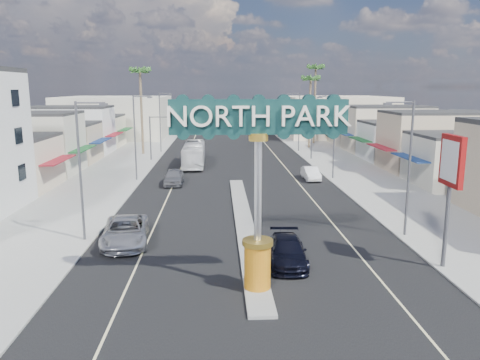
{
  "coord_description": "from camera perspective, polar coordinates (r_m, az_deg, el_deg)",
  "views": [
    {
      "loc": [
        -1.87,
        -19.5,
        9.85
      ],
      "look_at": [
        -0.49,
        9.65,
        4.04
      ],
      "focal_mm": 35.0,
      "sensor_mm": 36.0,
      "label": 1
    }
  ],
  "objects": [
    {
      "name": "streetlight_l_far",
      "position": [
        72.17,
        -9.6,
        7.31
      ],
      "size": [
        2.03,
        0.22,
        9.0
      ],
      "color": "#47474C",
      "rests_on": "ground"
    },
    {
      "name": "sidewalk_left",
      "position": [
        51.9,
        -16.17,
        -0.06
      ],
      "size": [
        8.0,
        120.0,
        0.12
      ],
      "primitive_type": "cube",
      "color": "gray",
      "rests_on": "ground"
    },
    {
      "name": "palm_left_far",
      "position": [
        70.41,
        -12.09,
        12.37
      ],
      "size": [
        2.6,
        2.6,
        13.1
      ],
      "color": "brown",
      "rests_on": "ground"
    },
    {
      "name": "palm_right_far",
      "position": [
        83.27,
        9.21,
        12.87
      ],
      "size": [
        2.6,
        2.6,
        14.1
      ],
      "color": "brown",
      "rests_on": "ground"
    },
    {
      "name": "median_island",
      "position": [
        34.95,
        0.47,
        -4.97
      ],
      "size": [
        1.3,
        30.0,
        0.16
      ],
      "primitive_type": "cube",
      "color": "gray",
      "rests_on": "ground"
    },
    {
      "name": "suv_right",
      "position": [
        26.91,
        5.79,
        -8.62
      ],
      "size": [
        2.31,
        5.11,
        1.45
      ],
      "primitive_type": "imported",
      "rotation": [
        0.0,
        0.0,
        -0.06
      ],
      "color": "black",
      "rests_on": "ground"
    },
    {
      "name": "backdrop_far_left",
      "position": [
        96.8,
        -14.83,
        7.43
      ],
      "size": [
        20.0,
        20.0,
        8.0
      ],
      "primitive_type": "cube",
      "color": "#B7B29E",
      "rests_on": "ground"
    },
    {
      "name": "car_parked_left",
      "position": [
        48.37,
        -8.07,
        0.37
      ],
      "size": [
        1.91,
        4.69,
        1.6
      ],
      "primitive_type": "imported",
      "rotation": [
        0.0,
        0.0,
        0.01
      ],
      "color": "slate",
      "rests_on": "ground"
    },
    {
      "name": "storefront_row_left",
      "position": [
        66.66,
        -22.16,
        4.54
      ],
      "size": [
        12.0,
        42.0,
        6.0
      ],
      "primitive_type": "cube",
      "color": "beige",
      "rests_on": "ground"
    },
    {
      "name": "streetlight_l_near",
      "position": [
        31.09,
        -18.67,
        1.82
      ],
      "size": [
        2.03,
        0.22,
        9.0
      ],
      "color": "#47474C",
      "rests_on": "ground"
    },
    {
      "name": "streetlight_r_near",
      "position": [
        32.32,
        19.71,
        2.09
      ],
      "size": [
        2.03,
        0.22,
        9.0
      ],
      "color": "#47474C",
      "rests_on": "ground"
    },
    {
      "name": "palm_right_mid",
      "position": [
        76.96,
        8.61,
        11.71
      ],
      "size": [
        2.6,
        2.6,
        12.1
      ],
      "color": "brown",
      "rests_on": "ground"
    },
    {
      "name": "suv_left",
      "position": [
        30.81,
        -13.78,
        -6.08
      ],
      "size": [
        3.4,
        6.27,
        1.67
      ],
      "primitive_type": "imported",
      "rotation": [
        0.0,
        0.0,
        0.11
      ],
      "color": "#AAAAAE",
      "rests_on": "ground"
    },
    {
      "name": "road",
      "position": [
        50.51,
        -0.54,
        0.03
      ],
      "size": [
        20.0,
        120.0,
        0.01
      ],
      "primitive_type": "cube",
      "color": "black",
      "rests_on": "ground"
    },
    {
      "name": "storefront_row_right",
      "position": [
        67.99,
        19.74,
        4.83
      ],
      "size": [
        12.0,
        42.0,
        6.0
      ],
      "primitive_type": "cube",
      "color": "#B7B29E",
      "rests_on": "ground"
    },
    {
      "name": "traffic_signal_left",
      "position": [
        64.16,
        -9.3,
        6.14
      ],
      "size": [
        5.09,
        0.45,
        6.0
      ],
      "color": "#47474C",
      "rests_on": "ground"
    },
    {
      "name": "city_bus",
      "position": [
        59.52,
        -5.64,
        3.14
      ],
      "size": [
        2.58,
        10.75,
        2.99
      ],
      "primitive_type": "imported",
      "rotation": [
        0.0,
        0.0,
        0.01
      ],
      "color": "silver",
      "rests_on": "ground"
    },
    {
      "name": "traffic_signal_right",
      "position": [
        64.69,
        7.18,
        6.24
      ],
      "size": [
        5.09,
        0.45,
        6.0
      ],
      "color": "#47474C",
      "rests_on": "ground"
    },
    {
      "name": "streetlight_r_far",
      "position": [
        72.71,
        7.1,
        7.41
      ],
      "size": [
        2.03,
        0.22,
        9.0
      ],
      "color": "#47474C",
      "rests_on": "ground"
    },
    {
      "name": "sidewalk_right",
      "position": [
        52.9,
        14.8,
        0.22
      ],
      "size": [
        8.0,
        120.0,
        0.12
      ],
      "primitive_type": "cube",
      "color": "gray",
      "rests_on": "ground"
    },
    {
      "name": "car_parked_right",
      "position": [
        51.03,
        8.63,
        0.81
      ],
      "size": [
        1.54,
        4.28,
        1.4
      ],
      "primitive_type": "imported",
      "rotation": [
        0.0,
        0.0,
        0.01
      ],
      "color": "white",
      "rests_on": "ground"
    },
    {
      "name": "streetlight_l_mid",
      "position": [
        50.47,
        -12.53,
        5.56
      ],
      "size": [
        2.03,
        0.22,
        9.0
      ],
      "color": "#47474C",
      "rests_on": "ground"
    },
    {
      "name": "ground",
      "position": [
        50.51,
        -0.54,
        0.02
      ],
      "size": [
        160.0,
        160.0,
        0.0
      ],
      "primitive_type": "plane",
      "color": "gray",
      "rests_on": "ground"
    },
    {
      "name": "gateway_sign",
      "position": [
        21.92,
        2.23,
        0.95
      ],
      "size": [
        8.2,
        1.5,
        9.15
      ],
      "color": "orange",
      "rests_on": "median_island"
    },
    {
      "name": "streetlight_r_mid",
      "position": [
        51.23,
        11.25,
        5.7
      ],
      "size": [
        2.03,
        0.22,
        9.0
      ],
      "color": "#47474C",
      "rests_on": "ground"
    },
    {
      "name": "backdrop_far_right",
      "position": [
        97.65,
        11.55,
        7.61
      ],
      "size": [
        20.0,
        20.0,
        8.0
      ],
      "primitive_type": "cube",
      "color": "beige",
      "rests_on": "ground"
    },
    {
      "name": "bank_pylon_sign",
      "position": [
        27.22,
        24.35,
        1.3
      ],
      "size": [
        0.35,
        2.27,
        7.26
      ],
      "rotation": [
        0.0,
        0.0,
        -0.02
      ],
      "color": "#47474C",
      "rests_on": "sidewalk_right"
    }
  ]
}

